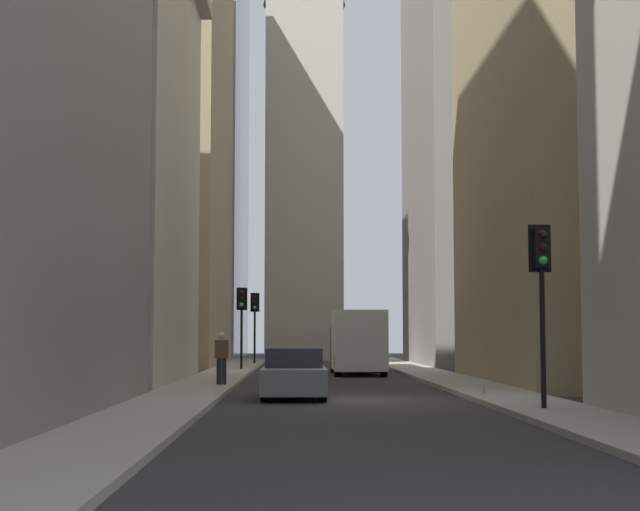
{
  "coord_description": "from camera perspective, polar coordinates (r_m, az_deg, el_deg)",
  "views": [
    {
      "loc": [
        -27.69,
        1.31,
        1.81
      ],
      "look_at": [
        12.15,
        0.4,
        4.96
      ],
      "focal_mm": 55.93,
      "sensor_mm": 36.0,
      "label": 1
    }
  ],
  "objects": [
    {
      "name": "ground_plane",
      "position": [
        27.78,
        1.41,
        -8.26
      ],
      "size": [
        135.0,
        135.0,
        0.0
      ],
      "primitive_type": "plane",
      "color": "#302D30"
    },
    {
      "name": "sidewalk_right",
      "position": [
        27.92,
        -7.95,
        -8.05
      ],
      "size": [
        90.0,
        2.2,
        0.14
      ],
      "primitive_type": "cube",
      "color": "#A8A399",
      "rests_on": "ground_plane"
    },
    {
      "name": "sidewalk_left",
      "position": [
        28.34,
        10.62,
        -7.97
      ],
      "size": [
        90.0,
        2.2,
        0.14
      ],
      "primitive_type": "cube",
      "color": "#A8A399",
      "rests_on": "ground_plane"
    },
    {
      "name": "building_left_far",
      "position": [
        60.43,
        10.24,
        9.66
      ],
      "size": [
        15.61,
        10.5,
        33.06
      ],
      "color": "gray",
      "rests_on": "ground_plane"
    },
    {
      "name": "building_right_midfar",
      "position": [
        38.48,
        -15.35,
        6.66
      ],
      "size": [
        13.45,
        10.5,
        18.31
      ],
      "color": "beige",
      "rests_on": "ground_plane"
    },
    {
      "name": "building_right_far",
      "position": [
        58.9,
        -10.44,
        7.68
      ],
      "size": [
        16.5,
        10.5,
        28.34
      ],
      "color": "#9E8966",
      "rests_on": "ground_plane"
    },
    {
      "name": "church_spire",
      "position": [
        73.23,
        -0.91,
        10.31
      ],
      "size": [
        5.98,
        5.98,
        39.38
      ],
      "color": "#B7B2A5",
      "rests_on": "ground_plane"
    },
    {
      "name": "delivery_truck",
      "position": [
        45.09,
        2.15,
        -4.97
      ],
      "size": [
        6.46,
        2.25,
        2.84
      ],
      "color": "silver",
      "rests_on": "ground_plane"
    },
    {
      "name": "hatchback_grey",
      "position": [
        28.29,
        -1.5,
        -6.84
      ],
      "size": [
        4.3,
        1.78,
        1.42
      ],
      "color": "slate",
      "rests_on": "ground_plane"
    },
    {
      "name": "traffic_light_foreground",
      "position": [
        23.32,
        12.57,
        -0.94
      ],
      "size": [
        0.43,
        0.52,
        4.19
      ],
      "color": "black",
      "rests_on": "sidewalk_left"
    },
    {
      "name": "traffic_light_midblock",
      "position": [
        48.64,
        -4.51,
        -3.06
      ],
      "size": [
        0.43,
        0.52,
        3.95
      ],
      "color": "black",
      "rests_on": "sidewalk_right"
    },
    {
      "name": "traffic_light_far_junction",
      "position": [
        57.99,
        -3.75,
        -3.21
      ],
      "size": [
        0.43,
        0.52,
        4.08
      ],
      "color": "black",
      "rests_on": "sidewalk_right"
    },
    {
      "name": "pedestrian",
      "position": [
        33.55,
        -5.66,
        -5.74
      ],
      "size": [
        0.26,
        0.44,
        1.74
      ],
      "color": "black",
      "rests_on": "sidewalk_right"
    },
    {
      "name": "discarded_bottle",
      "position": [
        28.42,
        9.35,
        -7.61
      ],
      "size": [
        0.07,
        0.07,
        0.27
      ],
      "color": "#999EA3",
      "rests_on": "sidewalk_left"
    }
  ]
}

